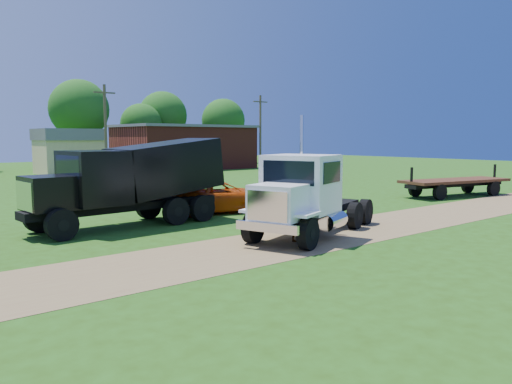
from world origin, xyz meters
TOP-DOWN VIEW (x-y plane):
  - ground at (0.00, 0.00)m, footprint 140.00×140.00m
  - dirt_track at (0.00, 0.00)m, footprint 120.00×4.20m
  - white_semi_tractor at (-0.86, 0.21)m, footprint 7.83×4.81m
  - black_dump_truck at (-4.54, 6.76)m, footprint 8.78×3.17m
  - orange_pickup at (0.59, 7.64)m, footprint 6.10×3.81m
  - flatbed_trailer at (16.31, 3.64)m, footprint 8.04×3.91m
  - spectator_a at (-1.45, -0.10)m, footprint 0.77×0.63m
  - spectator_b at (-1.24, 9.67)m, footprint 1.10×0.94m
  - brick_building at (18.00, 40.00)m, footprint 15.40×10.40m
  - tan_shed at (4.00, 40.00)m, footprint 6.20×5.40m
  - utility_poles at (6.00, 35.00)m, footprint 42.20×0.28m
  - tree_row at (3.95, 50.58)m, footprint 58.65×14.09m

SIDE VIEW (x-z plane):
  - ground at x=0.00m, z-range 0.00..0.00m
  - dirt_track at x=0.00m, z-range 0.00..0.01m
  - orange_pickup at x=0.59m, z-range 0.00..1.57m
  - flatbed_trailer at x=16.31m, z-range -0.14..1.84m
  - spectator_a at x=-1.45m, z-range 0.00..1.82m
  - spectator_b at x=-1.24m, z-range 0.00..1.97m
  - white_semi_tractor at x=-0.86m, z-range -0.74..3.93m
  - black_dump_truck at x=-4.54m, z-range 0.19..3.95m
  - tan_shed at x=4.00m, z-range 0.07..4.77m
  - brick_building at x=18.00m, z-range 0.01..5.31m
  - utility_poles at x=6.00m, z-range 0.21..9.21m
  - tree_row at x=3.95m, z-range 0.99..12.29m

